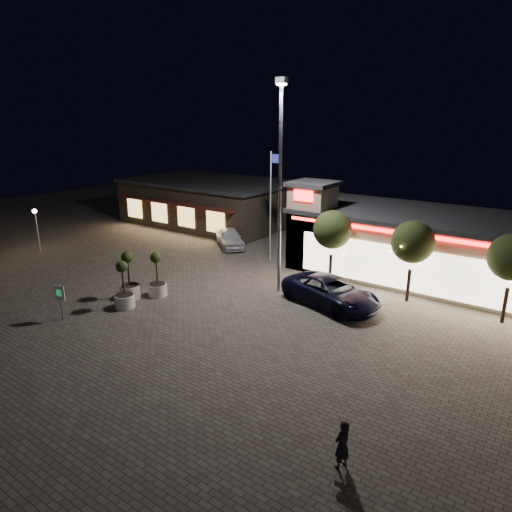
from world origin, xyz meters
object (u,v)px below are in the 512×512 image
Objects in this scene: pickup_truck at (331,292)px; white_sedan at (230,238)px; pedestrian at (342,445)px; valet_sign at (60,296)px; planter_left at (129,284)px; planter_mid at (124,293)px.

white_sedan is at bearing 78.51° from pickup_truck.
pedestrian is 0.85× the size of valet_sign.
planter_left reaches higher than white_sedan.
white_sedan is (-12.31, 6.20, -0.06)m from pickup_truck.
pickup_truck is at bearing 37.02° from planter_mid.
planter_left is at bearing 128.58° from planter_mid.
planter_left is (-10.17, -5.91, 0.06)m from pickup_truck.
planter_left reaches higher than pedestrian.
pickup_truck is 11.64m from planter_mid.
valet_sign reaches higher than pickup_truck.
valet_sign is (-10.68, -10.00, 0.53)m from pickup_truck.
pickup_truck is 12.67m from pedestrian.
pedestrian is 0.57× the size of planter_left.
pickup_truck is 3.63× the size of pedestrian.
pickup_truck is 3.07× the size of valet_sign.
planter_left is at bearing 135.40° from pickup_truck.
pickup_truck is 1.32× the size of white_sedan.
planter_mid is 1.42× the size of valet_sign.
pedestrian reaches higher than white_sedan.
pedestrian is (18.31, -17.35, 0.05)m from white_sedan.
planter_mid is (0.88, -1.10, -0.04)m from planter_left.
pedestrian is 17.00m from planter_left.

